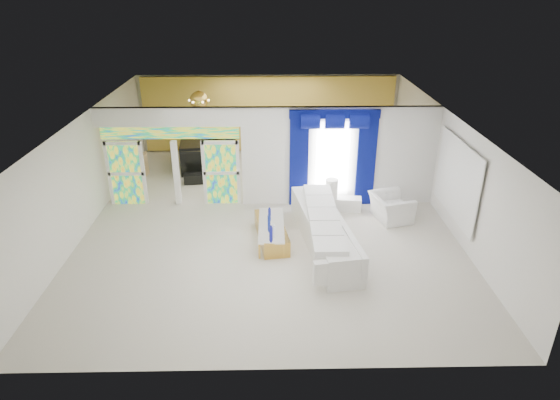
{
  "coord_description": "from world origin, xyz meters",
  "views": [
    {
      "loc": [
        0.08,
        -12.48,
        6.33
      ],
      "look_at": [
        0.3,
        -1.2,
        1.1
      ],
      "focal_mm": 30.81,
      "sensor_mm": 36.0,
      "label": 1
    }
  ],
  "objects_px": {
    "white_sofa": "(324,231)",
    "coffee_table": "(271,232)",
    "grand_piano": "(204,152)",
    "console_table": "(341,204)",
    "armchair": "(391,207)"
  },
  "relations": [
    {
      "from": "console_table",
      "to": "armchair",
      "type": "bearing_deg",
      "value": -25.45
    },
    {
      "from": "console_table",
      "to": "armchair",
      "type": "distance_m",
      "value": 1.49
    },
    {
      "from": "console_table",
      "to": "armchair",
      "type": "relative_size",
      "value": 1.05
    },
    {
      "from": "grand_piano",
      "to": "white_sofa",
      "type": "bearing_deg",
      "value": -63.46
    },
    {
      "from": "armchair",
      "to": "coffee_table",
      "type": "bearing_deg",
      "value": 93.82
    },
    {
      "from": "white_sofa",
      "to": "grand_piano",
      "type": "height_order",
      "value": "grand_piano"
    },
    {
      "from": "coffee_table",
      "to": "armchair",
      "type": "bearing_deg",
      "value": 18.37
    },
    {
      "from": "white_sofa",
      "to": "armchair",
      "type": "distance_m",
      "value": 2.52
    },
    {
      "from": "coffee_table",
      "to": "armchair",
      "type": "relative_size",
      "value": 1.74
    },
    {
      "from": "coffee_table",
      "to": "grand_piano",
      "type": "xyz_separation_m",
      "value": [
        -2.45,
        5.56,
        0.31
      ]
    },
    {
      "from": "white_sofa",
      "to": "coffee_table",
      "type": "xyz_separation_m",
      "value": [
        -1.35,
        0.3,
        -0.18
      ]
    },
    {
      "from": "white_sofa",
      "to": "armchair",
      "type": "xyz_separation_m",
      "value": [
        2.07,
        1.44,
        -0.03
      ]
    },
    {
      "from": "white_sofa",
      "to": "grand_piano",
      "type": "xyz_separation_m",
      "value": [
        -3.8,
        5.86,
        0.13
      ]
    },
    {
      "from": "coffee_table",
      "to": "grand_piano",
      "type": "distance_m",
      "value": 6.08
    },
    {
      "from": "white_sofa",
      "to": "coffee_table",
      "type": "height_order",
      "value": "white_sofa"
    }
  ]
}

